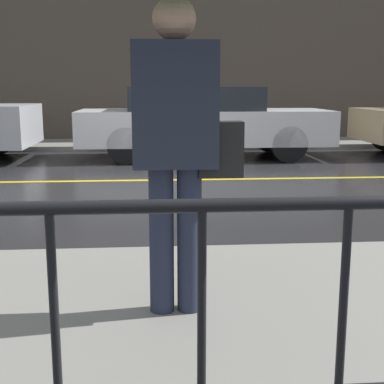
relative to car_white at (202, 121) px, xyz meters
name	(u,v)px	position (x,y,z in m)	size (l,w,h in m)	color
ground_plane	(147,180)	(-1.05, -2.52, -0.72)	(80.00, 80.00, 0.00)	#262628
sidewalk_near	(142,344)	(-1.05, -7.78, -0.66)	(28.00, 3.05, 0.11)	gray
sidewalk_far	(148,144)	(-1.05, 2.12, -0.66)	(28.00, 1.82, 0.11)	gray
lane_marking	(147,180)	(-1.05, -2.52, -0.71)	(25.20, 0.12, 0.01)	gold
building_storefront	(146,9)	(-1.05, 3.18, 2.50)	(28.00, 0.30, 6.43)	#4C4238
railing_foreground	(129,335)	(-1.05, -9.06, 0.01)	(12.00, 0.04, 0.97)	black
car_white	(202,121)	(0.00, 0.00, 0.00)	(4.80, 1.71, 1.36)	silver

